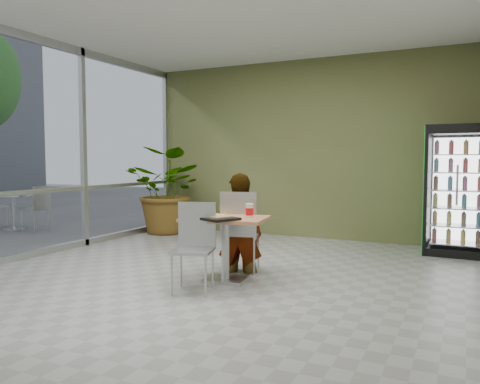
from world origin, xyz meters
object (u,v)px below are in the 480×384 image
chair_near (195,239)px  potted_plant (169,190)px  dining_table (225,236)px  soda_cup (249,211)px  beverage_fridge (457,190)px  chair_far (240,225)px  seated_woman (240,234)px  cafeteria_tray (216,218)px

chair_near → potted_plant: (-2.48, 3.16, 0.27)m
dining_table → soda_cup: 0.41m
beverage_fridge → chair_far: bearing=-133.9°
soda_cup → potted_plant: size_ratio=0.10×
beverage_fridge → soda_cup: bearing=-126.1°
dining_table → seated_woman: size_ratio=0.67×
cafeteria_tray → potted_plant: bearing=131.8°
chair_far → chair_near: bearing=67.7°
chair_near → beverage_fridge: (2.52, 3.29, 0.40)m
dining_table → potted_plant: (-2.62, 2.70, 0.29)m
chair_near → cafeteria_tray: size_ratio=1.97×
chair_far → chair_near: 0.91m
chair_near → soda_cup: size_ratio=5.93×
chair_far → cafeteria_tray: size_ratio=2.12×
dining_table → chair_far: size_ratio=1.01×
chair_far → soda_cup: (0.30, -0.37, 0.23)m
chair_near → soda_cup: 0.72m
dining_table → chair_near: size_ratio=1.09×
soda_cup → cafeteria_tray: 0.41m
chair_near → seated_woman: seated_woman is taller
dining_table → soda_cup: size_ratio=6.49×
chair_far → dining_table: bearing=78.0°
cafeteria_tray → soda_cup: bearing=48.7°
dining_table → chair_far: bearing=93.5°
seated_woman → cafeteria_tray: seated_woman is taller
potted_plant → beverage_fridge: bearing=1.5°
beverage_fridge → potted_plant: bearing=-177.1°
chair_far → beverage_fridge: size_ratio=0.53×
dining_table → chair_near: chair_near is taller
dining_table → seated_woman: 0.50m
soda_cup → cafeteria_tray: soda_cup is taller
chair_near → seated_woman: size_ratio=0.61×
dining_table → cafeteria_tray: bearing=-89.6°
beverage_fridge → potted_plant: size_ratio=1.17×
chair_far → seated_woman: bearing=-77.2°
chair_near → seated_woman: bearing=68.1°
soda_cup → beverage_fridge: size_ratio=0.08×
dining_table → beverage_fridge: bearing=49.9°
chair_far → potted_plant: 3.44m
dining_table → chair_near: bearing=-106.4°
chair_near → cafeteria_tray: (0.14, 0.22, 0.21)m
potted_plant → dining_table: bearing=-45.9°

